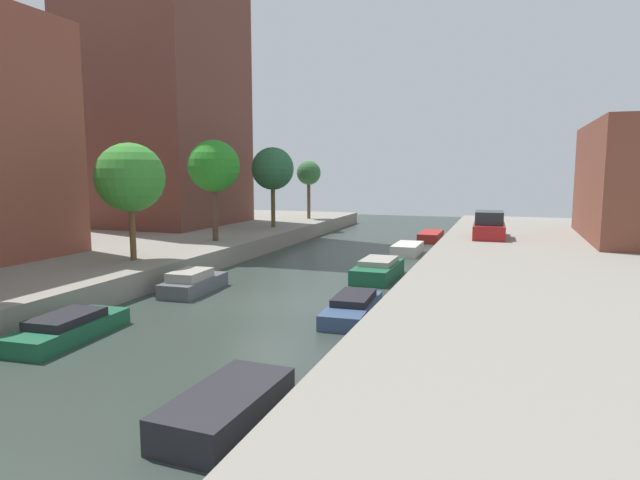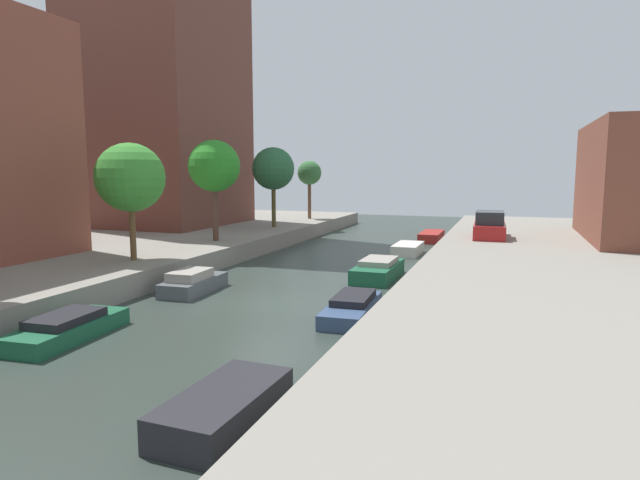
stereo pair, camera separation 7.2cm
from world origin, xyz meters
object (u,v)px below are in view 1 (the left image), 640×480
(moored_boat_left_2, at_px, (68,328))
(moored_boat_right_3, at_px, (378,270))
(apartment_tower_far, at_px, (157,37))
(street_tree_2, at_px, (130,178))
(street_tree_3, at_px, (214,167))
(street_tree_5, at_px, (309,174))
(moored_boat_right_2, at_px, (353,307))
(moored_boat_right_5, at_px, (431,236))
(moored_boat_left_3, at_px, (193,283))
(moored_boat_right_1, at_px, (227,408))
(street_tree_4, at_px, (273,169))
(parked_car, at_px, (489,226))
(moored_boat_right_4, at_px, (407,249))

(moored_boat_left_2, xyz_separation_m, moored_boat_right_3, (6.64, 11.92, 0.07))
(apartment_tower_far, height_order, street_tree_2, apartment_tower_far)
(street_tree_3, bearing_deg, street_tree_5, 90.00)
(moored_boat_right_3, bearing_deg, moored_boat_right_2, -84.35)
(street_tree_5, xyz_separation_m, moored_boat_right_5, (10.67, -3.61, -4.44))
(street_tree_2, xyz_separation_m, moored_boat_right_5, (10.67, 18.91, -4.34))
(moored_boat_right_5, bearing_deg, moored_boat_left_3, -109.52)
(street_tree_2, xyz_separation_m, street_tree_3, (0.00, 7.17, 0.55))
(moored_boat_right_5, bearing_deg, street_tree_3, -132.27)
(apartment_tower_far, distance_m, moored_boat_right_1, 35.21)
(street_tree_4, relative_size, moored_boat_right_5, 1.45)
(moored_boat_right_3, bearing_deg, moored_boat_right_1, -88.24)
(parked_car, bearing_deg, moored_boat_right_1, -99.50)
(moored_boat_left_2, height_order, moored_boat_right_2, moored_boat_left_2)
(moored_boat_right_2, bearing_deg, moored_boat_right_4, 92.54)
(street_tree_3, relative_size, moored_boat_left_2, 1.42)
(street_tree_3, height_order, moored_boat_right_1, street_tree_3)
(street_tree_2, relative_size, moored_boat_right_1, 1.58)
(street_tree_4, bearing_deg, moored_boat_left_2, -81.18)
(apartment_tower_far, height_order, moored_boat_left_2, apartment_tower_far)
(street_tree_5, xyz_separation_m, moored_boat_right_4, (10.20, -10.47, -4.44))
(street_tree_3, distance_m, moored_boat_right_2, 15.20)
(parked_car, height_order, moored_boat_right_5, parked_car)
(parked_car, distance_m, moored_boat_left_3, 18.57)
(street_tree_4, height_order, moored_boat_right_2, street_tree_4)
(parked_car, distance_m, moored_boat_right_1, 25.01)
(moored_boat_right_1, height_order, moored_boat_right_5, moored_boat_right_1)
(moored_boat_right_4, bearing_deg, street_tree_5, 134.26)
(street_tree_5, xyz_separation_m, moored_boat_right_1, (10.64, -33.26, -4.42))
(parked_car, xyz_separation_m, moored_boat_right_3, (-4.59, -9.47, -1.26))
(moored_boat_right_5, bearing_deg, moored_boat_left_2, -105.14)
(parked_car, bearing_deg, moored_boat_right_2, -103.61)
(street_tree_5, bearing_deg, moored_boat_right_1, -72.26)
(moored_boat_right_1, bearing_deg, moored_boat_right_5, 89.93)
(street_tree_4, bearing_deg, street_tree_3, -90.00)
(moored_boat_right_1, xyz_separation_m, moored_boat_right_4, (-0.44, 22.79, -0.02))
(moored_boat_right_1, distance_m, moored_boat_right_4, 22.80)
(moored_boat_right_3, xyz_separation_m, moored_boat_right_5, (0.50, 14.48, -0.08))
(apartment_tower_far, height_order, moored_boat_right_3, apartment_tower_far)
(moored_boat_left_2, relative_size, moored_boat_right_1, 1.23)
(street_tree_5, relative_size, moored_boat_right_5, 1.24)
(moored_boat_right_2, xyz_separation_m, moored_boat_right_5, (-0.16, 21.21, 0.01))
(parked_car, distance_m, moored_boat_left_2, 24.20)
(parked_car, distance_m, moored_boat_right_2, 16.72)
(street_tree_5, xyz_separation_m, moored_boat_left_2, (3.53, -30.02, -4.43))
(parked_car, height_order, moored_boat_left_3, parked_car)
(apartment_tower_far, height_order, moored_boat_right_5, apartment_tower_far)
(parked_car, bearing_deg, moored_boat_left_3, -126.87)
(moored_boat_right_2, height_order, moored_boat_right_3, moored_boat_right_3)
(apartment_tower_far, relative_size, moored_boat_left_2, 6.79)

